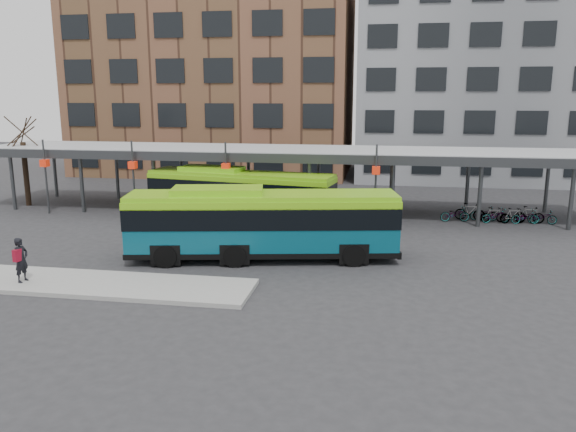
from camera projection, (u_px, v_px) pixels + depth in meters
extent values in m
plane|color=#28282B|center=(233.00, 270.00, 24.82)|extent=(120.00, 120.00, 0.00)
cube|color=gray|center=(83.00, 283.00, 22.80)|extent=(14.00, 3.00, 0.18)
cube|color=#999B9E|center=(284.00, 151.00, 36.49)|extent=(40.00, 6.00, 0.35)
cube|color=#383A3D|center=(275.00, 158.00, 33.63)|extent=(40.00, 0.15, 0.55)
cylinder|color=#383A3D|center=(13.00, 182.00, 37.46)|extent=(0.24, 0.24, 3.80)
cylinder|color=#383A3D|center=(55.00, 172.00, 42.28)|extent=(0.24, 0.24, 3.80)
cylinder|color=#383A3D|center=(82.00, 184.00, 36.64)|extent=(0.24, 0.24, 3.80)
cylinder|color=#383A3D|center=(117.00, 173.00, 41.46)|extent=(0.24, 0.24, 3.80)
cylinder|color=#383A3D|center=(154.00, 186.00, 35.83)|extent=(0.24, 0.24, 3.80)
cylinder|color=#383A3D|center=(181.00, 175.00, 40.65)|extent=(0.24, 0.24, 3.80)
cylinder|color=#383A3D|center=(230.00, 188.00, 35.02)|extent=(0.24, 0.24, 3.80)
cylinder|color=#383A3D|center=(249.00, 176.00, 39.84)|extent=(0.24, 0.24, 3.80)
cylinder|color=#383A3D|center=(309.00, 190.00, 34.20)|extent=(0.24, 0.24, 3.80)
cylinder|color=#383A3D|center=(319.00, 178.00, 39.02)|extent=(0.24, 0.24, 3.80)
cylinder|color=#383A3D|center=(392.00, 192.00, 33.39)|extent=(0.24, 0.24, 3.80)
cylinder|color=#383A3D|center=(391.00, 180.00, 38.21)|extent=(0.24, 0.24, 3.80)
cylinder|color=#383A3D|center=(480.00, 195.00, 32.58)|extent=(0.24, 0.24, 3.80)
cylinder|color=#383A3D|center=(468.00, 182.00, 37.40)|extent=(0.24, 0.24, 3.80)
cylinder|color=#383A3D|center=(572.00, 197.00, 31.76)|extent=(0.24, 0.24, 3.80)
cylinder|color=#383A3D|center=(547.00, 184.00, 36.58)|extent=(0.24, 0.24, 3.80)
cylinder|color=#383A3D|center=(46.00, 177.00, 36.09)|extent=(0.12, 0.12, 4.80)
cube|color=red|center=(45.00, 163.00, 35.90)|extent=(0.45, 0.45, 0.45)
cylinder|color=#383A3D|center=(134.00, 179.00, 35.12)|extent=(0.12, 0.12, 4.80)
cube|color=red|center=(133.00, 165.00, 34.93)|extent=(0.45, 0.45, 0.45)
cylinder|color=#383A3D|center=(226.00, 182.00, 34.14)|extent=(0.12, 0.12, 4.80)
cube|color=red|center=(226.00, 167.00, 33.95)|extent=(0.45, 0.45, 0.45)
cylinder|color=#383A3D|center=(376.00, 186.00, 32.68)|extent=(0.12, 0.12, 4.80)
cube|color=red|center=(376.00, 170.00, 32.49)|extent=(0.45, 0.45, 0.45)
cylinder|color=black|center=(26.00, 174.00, 38.84)|extent=(0.36, 0.36, 4.40)
cylinder|color=black|center=(24.00, 136.00, 38.27)|extent=(0.08, 1.63, 1.59)
cylinder|color=black|center=(23.00, 136.00, 38.38)|extent=(1.63, 0.13, 1.59)
cylinder|color=black|center=(21.00, 136.00, 38.30)|extent=(0.15, 1.63, 1.59)
cylinder|color=black|center=(21.00, 136.00, 38.19)|extent=(1.63, 0.10, 1.59)
cube|color=brown|center=(217.00, 59.00, 54.94)|extent=(26.00, 14.00, 22.00)
cube|color=slate|center=(493.00, 67.00, 50.92)|extent=(24.00, 14.00, 20.00)
cube|color=#084A5D|center=(263.00, 225.00, 26.16)|extent=(12.65, 4.85, 2.58)
cube|color=black|center=(263.00, 214.00, 26.05)|extent=(12.71, 4.92, 0.98)
cube|color=#76C213|center=(262.00, 195.00, 25.86)|extent=(12.63, 4.75, 0.21)
cube|color=#76C213|center=(218.00, 191.00, 25.78)|extent=(4.40, 2.60, 0.36)
cube|color=black|center=(263.00, 249.00, 26.41)|extent=(12.72, 4.92, 0.25)
cylinder|color=black|center=(354.00, 255.00, 25.25)|extent=(1.07, 0.50, 1.03)
cylinder|color=black|center=(347.00, 241.00, 27.71)|extent=(1.07, 0.50, 1.03)
cylinder|color=black|center=(235.00, 256.00, 25.14)|extent=(1.07, 0.50, 1.03)
cylinder|color=black|center=(238.00, 242.00, 27.60)|extent=(1.07, 0.50, 1.03)
cylinder|color=black|center=(165.00, 256.00, 25.08)|extent=(1.07, 0.50, 1.03)
cylinder|color=black|center=(175.00, 242.00, 27.54)|extent=(1.07, 0.50, 1.03)
cube|color=#084A5D|center=(241.00, 195.00, 34.61)|extent=(11.86, 4.34, 2.42)
cube|color=black|center=(240.00, 187.00, 34.51)|extent=(11.91, 4.41, 0.92)
cube|color=#76C213|center=(240.00, 174.00, 34.33)|extent=(11.84, 4.25, 0.19)
cube|color=#76C213|center=(212.00, 169.00, 34.92)|extent=(4.11, 2.37, 0.34)
cube|color=black|center=(241.00, 212.00, 34.84)|extent=(11.92, 4.41, 0.23)
cylinder|color=black|center=(294.00, 220.00, 32.50)|extent=(1.00, 0.45, 0.97)
cylinder|color=black|center=(306.00, 212.00, 34.68)|extent=(1.00, 0.45, 0.97)
cylinder|color=black|center=(215.00, 214.00, 34.12)|extent=(1.00, 0.45, 0.97)
cylinder|color=black|center=(232.00, 207.00, 36.30)|extent=(1.00, 0.45, 0.97)
cylinder|color=black|center=(174.00, 211.00, 35.06)|extent=(1.00, 0.45, 0.97)
cylinder|color=black|center=(192.00, 204.00, 37.24)|extent=(1.00, 0.45, 0.97)
imported|color=black|center=(21.00, 260.00, 22.57)|extent=(0.52, 0.72, 1.82)
cube|color=maroon|center=(17.00, 255.00, 22.35)|extent=(0.24, 0.36, 0.49)
imported|color=slate|center=(455.00, 214.00, 34.16)|extent=(1.84, 0.89, 0.92)
imported|color=slate|center=(470.00, 212.00, 34.50)|extent=(1.84, 0.72, 1.08)
imported|color=slate|center=(484.00, 213.00, 34.50)|extent=(1.68, 0.64, 0.87)
imported|color=slate|center=(493.00, 215.00, 33.98)|extent=(1.58, 0.59, 0.93)
imported|color=slate|center=(496.00, 216.00, 33.80)|extent=(1.82, 1.03, 0.91)
imported|color=slate|center=(513.00, 216.00, 33.68)|extent=(1.65, 0.87, 0.96)
imported|color=slate|center=(525.00, 217.00, 33.52)|extent=(1.77, 0.88, 0.89)
imported|color=slate|center=(529.00, 215.00, 33.77)|extent=(1.75, 0.72, 1.02)
imported|color=slate|center=(542.00, 217.00, 33.54)|extent=(1.69, 0.75, 0.86)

